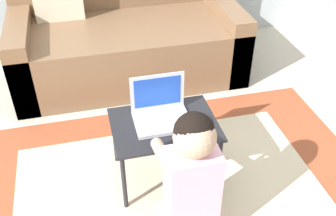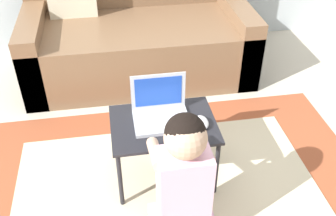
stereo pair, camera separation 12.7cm
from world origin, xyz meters
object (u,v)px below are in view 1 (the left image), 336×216
object	(u,v)px
laptop	(161,114)
computer_mouse	(202,121)
laptop_desk	(164,130)
person_seated	(192,185)
couch	(125,37)

from	to	relation	value
laptop	computer_mouse	distance (m)	0.22
laptop_desk	computer_mouse	xyz separation A→B (m)	(0.19, -0.05, 0.06)
laptop	person_seated	xyz separation A→B (m)	(0.03, -0.47, -0.06)
laptop	couch	bearing A→B (deg)	90.50
laptop	person_seated	world-z (taller)	person_seated
couch	laptop	bearing A→B (deg)	-89.50
person_seated	computer_mouse	bearing A→B (deg)	65.92
computer_mouse	laptop	bearing A→B (deg)	156.80
laptop_desk	person_seated	world-z (taller)	person_seated
couch	laptop_desk	xyz separation A→B (m)	(0.02, -1.25, 0.05)
computer_mouse	person_seated	size ratio (longest dim) A/B	0.15
computer_mouse	person_seated	xyz separation A→B (m)	(-0.17, -0.38, -0.04)
couch	computer_mouse	size ratio (longest dim) A/B	15.00
couch	laptop	size ratio (longest dim) A/B	5.85
person_seated	laptop_desk	bearing A→B (deg)	93.01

